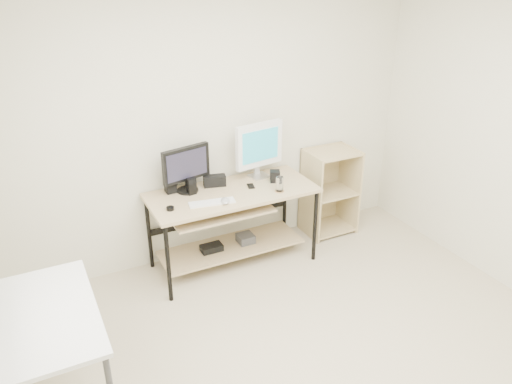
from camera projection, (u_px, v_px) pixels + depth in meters
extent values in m
cube|color=#BCAD90|center=(333.00, 382.00, 3.41)|extent=(4.00, 4.00, 0.01)
cube|color=beige|center=(215.00, 121.00, 4.48)|extent=(4.00, 0.01, 2.60)
cube|color=tan|center=(232.00, 193.00, 4.43)|extent=(1.50, 0.65, 0.03)
cube|color=tan|center=(219.00, 210.00, 4.38)|extent=(0.90, 0.49, 0.02)
cube|color=tan|center=(231.00, 247.00, 4.72)|extent=(1.35, 0.46, 0.02)
cube|color=black|center=(214.00, 209.00, 4.36)|extent=(0.33, 0.22, 0.01)
cylinder|color=black|center=(242.00, 206.00, 4.42)|extent=(0.14, 0.01, 0.01)
cube|color=#3D3D3F|center=(246.00, 238.00, 4.76)|extent=(0.15, 0.15, 0.08)
cube|color=black|center=(212.00, 248.00, 4.62)|extent=(0.20, 0.12, 0.06)
cylinder|color=black|center=(168.00, 264.00, 4.07)|extent=(0.04, 0.04, 0.72)
cylinder|color=black|center=(149.00, 233.00, 4.54)|extent=(0.04, 0.04, 0.72)
cylinder|color=black|center=(315.00, 226.00, 4.65)|extent=(0.04, 0.04, 0.72)
cylinder|color=black|center=(285.00, 202.00, 5.11)|extent=(0.04, 0.04, 0.72)
cube|color=white|center=(43.00, 316.00, 2.90)|extent=(0.60, 1.00, 0.03)
cylinder|color=#3D3D3F|center=(5.00, 333.00, 3.32)|extent=(0.04, 0.04, 0.72)
cylinder|color=#3D3D3F|center=(85.00, 310.00, 3.53)|extent=(0.04, 0.04, 0.72)
cube|color=tan|center=(310.00, 196.00, 5.03)|extent=(0.02, 0.40, 0.90)
cube|color=tan|center=(349.00, 188.00, 5.22)|extent=(0.02, 0.40, 0.90)
cube|color=tan|center=(320.00, 185.00, 5.28)|extent=(0.50, 0.02, 0.90)
cube|color=tan|center=(327.00, 227.00, 5.30)|extent=(0.46, 0.38, 0.02)
cube|color=tan|center=(330.00, 192.00, 5.12)|extent=(0.46, 0.38, 0.02)
cube|color=tan|center=(333.00, 153.00, 4.94)|extent=(0.46, 0.38, 0.02)
cylinder|color=black|center=(188.00, 190.00, 4.42)|extent=(0.19, 0.19, 0.02)
cylinder|color=black|center=(187.00, 184.00, 4.40)|extent=(0.04, 0.04, 0.09)
cube|color=black|center=(186.00, 164.00, 4.32)|extent=(0.45, 0.15, 0.30)
cube|color=black|center=(187.00, 165.00, 4.29)|extent=(0.38, 0.09, 0.24)
cube|color=silver|center=(259.00, 176.00, 4.72)|extent=(0.18, 0.16, 0.01)
cylinder|color=silver|center=(259.00, 170.00, 4.70)|extent=(0.04, 0.04, 0.10)
cube|color=white|center=(259.00, 145.00, 4.59)|extent=(0.49, 0.12, 0.41)
cube|color=teal|center=(261.00, 146.00, 4.57)|extent=(0.41, 0.07, 0.33)
cube|color=white|center=(212.00, 203.00, 4.21)|extent=(0.40, 0.17, 0.01)
ellipsoid|color=#ACACB1|center=(225.00, 201.00, 4.21)|extent=(0.11, 0.14, 0.04)
cube|color=black|center=(215.00, 181.00, 4.51)|extent=(0.22, 0.13, 0.10)
cube|color=black|center=(171.00, 188.00, 4.39)|extent=(0.09, 0.09, 0.08)
cube|color=black|center=(170.00, 178.00, 4.35)|extent=(0.10, 0.10, 0.12)
cube|color=black|center=(275.00, 176.00, 4.60)|extent=(0.12, 0.12, 0.11)
cube|color=black|center=(192.00, 186.00, 4.34)|extent=(0.08, 0.06, 0.15)
cylinder|color=black|center=(170.00, 208.00, 4.09)|extent=(0.07, 0.07, 0.03)
cube|color=black|center=(251.00, 186.00, 4.52)|extent=(0.08, 0.12, 0.01)
cylinder|color=#A67B4B|center=(279.00, 191.00, 4.43)|extent=(0.10, 0.10, 0.01)
cylinder|color=white|center=(280.00, 184.00, 4.40)|extent=(0.08, 0.08, 0.13)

